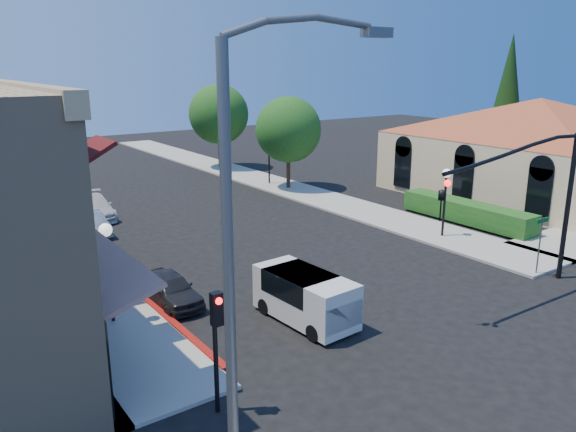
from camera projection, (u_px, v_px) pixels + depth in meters
ground at (465, 346)px, 17.66m from camera, size 120.00×120.00×0.00m
sidewalk_left at (5, 210)px, 33.99m from camera, size 3.50×50.00×0.12m
sidewalk_right at (251, 177)px, 43.77m from camera, size 3.50×50.00×0.12m
curb_red_strip at (158, 312)px, 20.10m from camera, size 0.25×10.00×0.06m
mission_building at (536, 138)px, 38.01m from camera, size 30.12×30.12×6.40m
hedge at (466, 223)px, 31.28m from camera, size 1.40×8.00×1.10m
conifer_far at (508, 92)px, 45.79m from camera, size 3.20×3.20×11.00m
street_tree_a at (288, 130)px, 38.78m from camera, size 4.56×4.56×6.48m
street_tree_b at (219, 114)px, 46.56m from camera, size 4.94×4.94×7.02m
signal_mast_arm at (541, 188)px, 21.03m from camera, size 8.01×0.39×6.00m
secondary_signal at (216, 330)px, 13.69m from camera, size 0.28×0.42×3.32m
cobra_streetlight at (246, 265)px, 9.59m from camera, size 3.60×0.25×9.31m
street_name_sign at (540, 237)px, 23.13m from camera, size 0.80×0.06×2.50m
lamppost_left_near at (107, 248)px, 18.48m from camera, size 0.44×0.44×3.57m
lamppost_left_far at (21, 179)px, 29.50m from camera, size 0.44×0.44×3.57m
lamppost_right_near at (446, 185)px, 27.98m from camera, size 0.44×0.44×3.57m
lamppost_right_far at (269, 148)px, 40.57m from camera, size 0.44×0.44×3.57m
white_van at (306, 295)px, 19.13m from camera, size 1.90×3.95×1.71m
parked_car_a at (170, 289)px, 20.66m from camera, size 1.45×3.49×1.18m
parked_car_b at (92, 223)px, 29.15m from camera, size 1.26×3.50×1.15m
parked_car_c at (94, 207)px, 32.20m from camera, size 2.30×4.62×1.29m
parked_car_d at (52, 198)px, 34.48m from camera, size 2.26×4.59×1.25m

